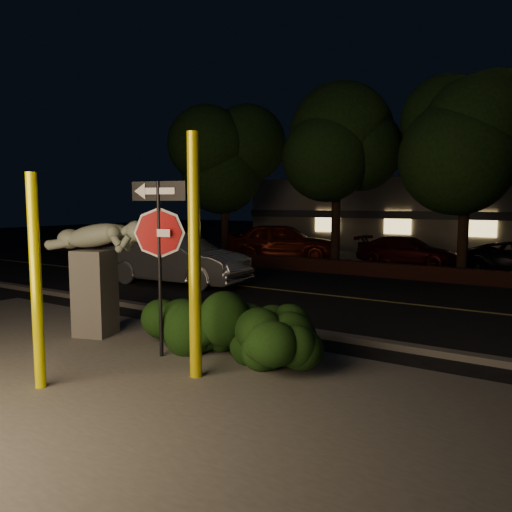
{
  "coord_description": "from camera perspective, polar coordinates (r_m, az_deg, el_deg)",
  "views": [
    {
      "loc": [
        5.83,
        -5.8,
        2.62
      ],
      "look_at": [
        0.68,
        2.21,
        1.6
      ],
      "focal_mm": 35.0,
      "sensor_mm": 36.0,
      "label": 1
    }
  ],
  "objects": [
    {
      "name": "ground",
      "position": [
        17.05,
        12.37,
        -2.88
      ],
      "size": [
        90.0,
        90.0,
        0.0
      ],
      "primitive_type": "plane",
      "color": "black",
      "rests_on": "ground"
    },
    {
      "name": "patio",
      "position": [
        7.99,
        -17.25,
        -13.22
      ],
      "size": [
        14.0,
        6.0,
        0.02
      ],
      "primitive_type": "cube",
      "color": "#4C4944",
      "rests_on": "ground"
    },
    {
      "name": "road",
      "position": [
        14.31,
        8.15,
        -4.49
      ],
      "size": [
        80.0,
        8.0,
        0.01
      ],
      "primitive_type": "cube",
      "color": "black",
      "rests_on": "ground"
    },
    {
      "name": "lane_marking",
      "position": [
        14.31,
        8.15,
        -4.44
      ],
      "size": [
        80.0,
        0.12,
        0.0
      ],
      "primitive_type": "cube",
      "color": "gold",
      "rests_on": "road"
    },
    {
      "name": "curb",
      "position": [
        10.78,
        -1.05,
        -7.62
      ],
      "size": [
        80.0,
        0.25,
        0.12
      ],
      "primitive_type": "cube",
      "color": "#4C4944",
      "rests_on": "ground"
    },
    {
      "name": "brick_wall",
      "position": [
        18.22,
        13.81,
        -1.55
      ],
      "size": [
        40.0,
        0.35,
        0.5
      ],
      "primitive_type": "cube",
      "color": "#4D2119",
      "rests_on": "ground"
    },
    {
      "name": "parking_lot",
      "position": [
        23.68,
        18.3,
        -0.55
      ],
      "size": [
        40.0,
        12.0,
        0.01
      ],
      "primitive_type": "cube",
      "color": "black",
      "rests_on": "ground"
    },
    {
      "name": "building",
      "position": [
        31.34,
        22.1,
        4.51
      ],
      "size": [
        22.0,
        10.2,
        4.0
      ],
      "color": "slate",
      "rests_on": "ground"
    },
    {
      "name": "tree_far_a",
      "position": [
        23.5,
        -3.64,
        12.73
      ],
      "size": [
        4.6,
        4.6,
        7.43
      ],
      "color": "black",
      "rests_on": "ground"
    },
    {
      "name": "tree_far_b",
      "position": [
        21.03,
        9.3,
        15.41
      ],
      "size": [
        5.2,
        5.2,
        8.41
      ],
      "color": "black",
      "rests_on": "ground"
    },
    {
      "name": "tree_far_c",
      "position": [
        19.14,
        23.11,
        14.76
      ],
      "size": [
        4.8,
        4.8,
        7.84
      ],
      "color": "black",
      "rests_on": "ground"
    },
    {
      "name": "yellow_pole_left",
      "position": [
        7.55,
        -23.84,
        -2.8
      ],
      "size": [
        0.15,
        0.15,
        3.03
      ],
      "primitive_type": "cylinder",
      "color": "#EEEA01",
      "rests_on": "ground"
    },
    {
      "name": "yellow_pole_right",
      "position": [
        7.37,
        -7.04,
        -0.18
      ],
      "size": [
        0.18,
        0.18,
        3.64
      ],
      "primitive_type": "cylinder",
      "color": "yellow",
      "rests_on": "ground"
    },
    {
      "name": "signpost",
      "position": [
        8.43,
        -11.02,
        2.55
      ],
      "size": [
        0.99,
        0.24,
        2.97
      ],
      "rotation": [
        0.0,
        0.0,
        0.21
      ],
      "color": "black",
      "rests_on": "ground"
    },
    {
      "name": "sculpture",
      "position": [
        10.2,
        -17.83,
        -1.01
      ],
      "size": [
        2.12,
        1.15,
        2.28
      ],
      "rotation": [
        0.0,
        0.0,
        0.31
      ],
      "color": "#4C4944",
      "rests_on": "ground"
    },
    {
      "name": "hedge_center",
      "position": [
        9.11,
        -8.12,
        -7.21
      ],
      "size": [
        2.16,
        1.27,
        1.06
      ],
      "primitive_type": "ellipsoid",
      "rotation": [
        0.0,
        0.0,
        0.16
      ],
      "color": "black",
      "rests_on": "ground"
    },
    {
      "name": "hedge_right",
      "position": [
        8.39,
        0.45,
        -7.76
      ],
      "size": [
        2.08,
        1.56,
        1.22
      ],
      "primitive_type": "ellipsoid",
      "rotation": [
        0.0,
        0.0,
        0.34
      ],
      "color": "black",
      "rests_on": "ground"
    },
    {
      "name": "hedge_far_right",
      "position": [
        7.61,
        2.63,
        -10.28
      ],
      "size": [
        1.57,
        1.3,
        0.94
      ],
      "primitive_type": "ellipsoid",
      "rotation": [
        0.0,
        0.0,
        0.39
      ],
      "color": "black",
      "rests_on": "ground"
    },
    {
      "name": "silver_sedan",
      "position": [
        16.25,
        -9.11,
        -0.39
      ],
      "size": [
        5.01,
        2.1,
        1.61
      ],
      "primitive_type": "imported",
      "rotation": [
        0.0,
        0.0,
        1.65
      ],
      "color": "#B4B3B9",
      "rests_on": "ground"
    },
    {
      "name": "parked_car_red",
      "position": [
        22.94,
        3.05,
        1.68
      ],
      "size": [
        5.41,
        3.55,
        1.71
      ],
      "primitive_type": "imported",
      "rotation": [
        0.0,
        0.0,
        1.9
      ],
      "color": "maroon",
      "rests_on": "ground"
    },
    {
      "name": "parked_car_darkred",
      "position": [
        21.73,
        16.9,
        0.53
      ],
      "size": [
        4.29,
        1.91,
        1.22
      ],
      "primitive_type": "imported",
      "rotation": [
        0.0,
        0.0,
        1.52
      ],
      "color": "#420A0C",
      "rests_on": "ground"
    }
  ]
}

